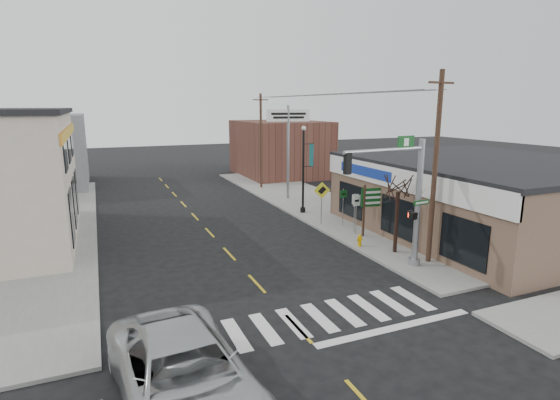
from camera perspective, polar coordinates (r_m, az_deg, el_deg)
name	(u,v)px	position (r m, az deg, el deg)	size (l,w,h in m)	color
ground	(298,328)	(14.96, 2.38, -16.42)	(140.00, 140.00, 0.00)	black
sidewalk_right	(337,213)	(29.71, 7.43, -1.70)	(6.00, 38.00, 0.13)	gray
sidewalk_left	(35,246)	(26.07, -29.40, -5.20)	(6.00, 38.00, 0.13)	gray
center_line	(229,254)	(21.85, -6.65, -6.99)	(0.12, 56.00, 0.01)	gold
crosswalk	(293,323)	(15.28, 1.71, -15.74)	(11.00, 2.20, 0.01)	silver
thrift_store	(484,198)	(27.41, 25.10, 0.20)	(12.00, 14.00, 4.00)	brown
bldg_distant_right	(280,148)	(45.63, 0.01, 6.75)	(8.00, 10.00, 5.60)	brown
bldg_distant_left	(30,152)	(44.36, -29.83, 5.50)	(9.00, 10.00, 6.40)	slate
suv	(184,376)	(11.41, -12.43, -21.50)	(2.94, 6.38, 1.77)	#B4B8BA
traffic_signal_pole	(406,190)	(19.52, 16.16, 1.21)	(4.59, 0.37, 5.82)	gray
guide_sign	(375,202)	(24.45, 12.26, -0.31)	(1.63, 0.14, 2.86)	#462D20
fire_hydrant	(360,240)	(22.71, 10.37, -5.13)	(0.19, 0.19, 0.62)	#D39900
ped_crossing_sign	(322,195)	(26.15, 5.48, 0.62)	(1.01, 0.07, 2.61)	gray
lamp_post	(304,163)	(28.89, 3.17, 4.85)	(0.75, 0.59, 5.74)	black
dance_center_sign	(288,129)	(33.17, 1.07, 9.23)	(3.33, 0.21, 7.07)	gray
bare_tree	(399,181)	(21.49, 15.25, 2.42)	(2.25, 2.25, 4.49)	black
shrub_front	(475,246)	(23.06, 24.12, -5.51)	(1.16, 1.16, 0.87)	#233C1A
shrub_back	(415,228)	(25.18, 17.23, -3.54)	(1.15, 1.15, 0.86)	black
utility_pole_near	(435,167)	(20.48, 19.60, 4.07)	(1.49, 0.22, 8.55)	#4E3625
utility_pole_far	(261,140)	(37.89, -2.50, 7.81)	(1.40, 0.21, 8.03)	#453124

